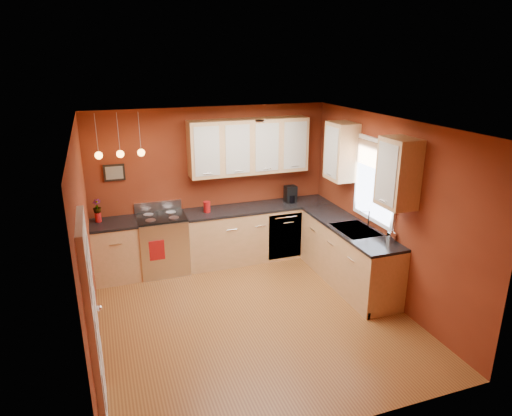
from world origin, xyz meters
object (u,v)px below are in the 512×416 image
object	(u,v)px
soap_pump	(391,235)
coffee_maker	(291,195)
gas_range	(163,244)
red_canister	(207,207)
sink	(355,231)

from	to	relation	value
soap_pump	coffee_maker	bearing A→B (deg)	105.80
coffee_maker	gas_range	bearing A→B (deg)	-178.62
coffee_maker	soap_pump	distance (m)	2.18
red_canister	soap_pump	xyz separation A→B (m)	(2.10, -2.04, 0.01)
gas_range	sink	xyz separation A→B (m)	(2.62, -1.50, 0.43)
soap_pump	sink	bearing A→B (deg)	112.13
red_canister	coffee_maker	distance (m)	1.51
red_canister	coffee_maker	bearing A→B (deg)	2.11
gas_range	coffee_maker	world-z (taller)	coffee_maker
sink	gas_range	bearing A→B (deg)	150.22
sink	red_canister	distance (m)	2.40
coffee_maker	sink	bearing A→B (deg)	-76.31
gas_range	red_canister	size ratio (longest dim) A/B	6.27
sink	coffee_maker	xyz separation A→B (m)	(-0.37, 1.54, 0.16)
red_canister	sink	bearing A→B (deg)	-38.45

